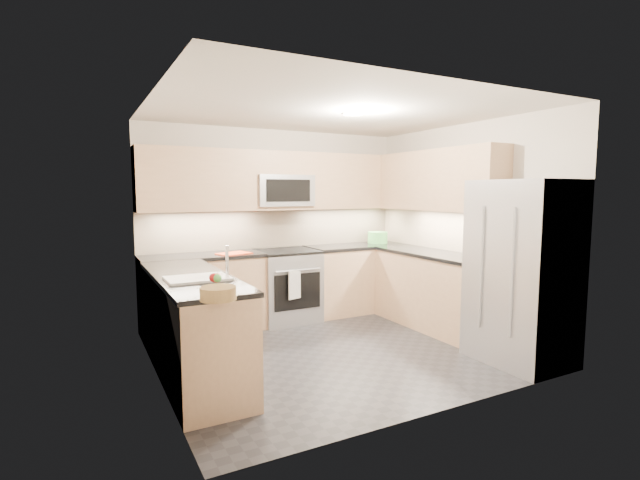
{
  "coord_description": "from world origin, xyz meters",
  "views": [
    {
      "loc": [
        -2.4,
        -4.18,
        1.69
      ],
      "look_at": [
        0.0,
        0.35,
        1.15
      ],
      "focal_mm": 26.0,
      "sensor_mm": 36.0,
      "label": 1
    }
  ],
  "objects": [
    {
      "name": "wall_right",
      "position": [
        1.8,
        0.0,
        1.25
      ],
      "size": [
        0.02,
        3.2,
        2.5
      ],
      "primitive_type": "cube",
      "color": "beige",
      "rests_on": "floor"
    },
    {
      "name": "faucet",
      "position": [
        -1.24,
        -0.25,
        1.08
      ],
      "size": [
        0.03,
        0.03,
        0.28
      ],
      "primitive_type": "cylinder",
      "color": "silver",
      "rests_on": "countertop_peninsula"
    },
    {
      "name": "floor",
      "position": [
        0.0,
        0.0,
        0.0
      ],
      "size": [
        3.6,
        3.2,
        0.0
      ],
      "primitive_type": "cube",
      "color": "#26262B",
      "rests_on": "ground"
    },
    {
      "name": "microwave",
      "position": [
        0.0,
        1.4,
        1.7
      ],
      "size": [
        0.76,
        0.4,
        0.4
      ],
      "primitive_type": "cube",
      "color": "#97989E",
      "rests_on": "upper_cab_back"
    },
    {
      "name": "cutting_board",
      "position": [
        -0.73,
        1.18,
        0.95
      ],
      "size": [
        0.44,
        0.36,
        0.01
      ],
      "primitive_type": "cube",
      "rotation": [
        0.0,
        0.0,
        0.3
      ],
      "color": "red",
      "rests_on": "countertop_back_left"
    },
    {
      "name": "backsplash_right",
      "position": [
        1.8,
        0.45,
        1.2
      ],
      "size": [
        0.01,
        2.3,
        0.51
      ],
      "primitive_type": "cube",
      "color": "#C1A98B",
      "rests_on": "wall_right"
    },
    {
      "name": "gas_range",
      "position": [
        0.0,
        1.28,
        0.46
      ],
      "size": [
        0.76,
        0.65,
        0.91
      ],
      "primitive_type": "cube",
      "color": "#94969B",
      "rests_on": "floor"
    },
    {
      "name": "base_cab_back_right",
      "position": [
        1.09,
        1.3,
        0.45
      ],
      "size": [
        1.42,
        0.6,
        0.9
      ],
      "primitive_type": "cube",
      "color": "tan",
      "rests_on": "floor"
    },
    {
      "name": "countertop_right",
      "position": [
        1.5,
        0.15,
        0.92
      ],
      "size": [
        0.63,
        1.7,
        0.04
      ],
      "primitive_type": "cube",
      "color": "black",
      "rests_on": "base_cab_right"
    },
    {
      "name": "upper_cab_right",
      "position": [
        1.62,
        0.28,
        1.83
      ],
      "size": [
        0.35,
        1.95,
        0.75
      ],
      "primitive_type": "cube",
      "color": "tan",
      "rests_on": "wall_right"
    },
    {
      "name": "dish_towel_check",
      "position": [
        -0.06,
        0.91,
        0.55
      ],
      "size": [
        0.18,
        0.07,
        0.36
      ],
      "primitive_type": "cube",
      "rotation": [
        0.0,
        0.0,
        0.3
      ],
      "color": "white",
      "rests_on": "oven_handle"
    },
    {
      "name": "range_cooktop",
      "position": [
        0.0,
        1.28,
        0.92
      ],
      "size": [
        0.76,
        0.65,
        0.03
      ],
      "primitive_type": "cube",
      "color": "black",
      "rests_on": "gas_range"
    },
    {
      "name": "fridge_handle_left",
      "position": [
        1.08,
        -1.33,
        0.95
      ],
      "size": [
        0.02,
        0.02,
        1.2
      ],
      "primitive_type": "cylinder",
      "color": "#B2B5BA",
      "rests_on": "refrigerator"
    },
    {
      "name": "wall_front",
      "position": [
        0.0,
        -1.6,
        1.25
      ],
      "size": [
        3.6,
        0.02,
        2.5
      ],
      "primitive_type": "cube",
      "color": "beige",
      "rests_on": "floor"
    },
    {
      "name": "countertop_back_right",
      "position": [
        1.09,
        1.3,
        0.92
      ],
      "size": [
        1.42,
        0.63,
        0.04
      ],
      "primitive_type": "cube",
      "color": "black",
      "rests_on": "base_cab_back_right"
    },
    {
      "name": "fruit_basket",
      "position": [
        -1.55,
        -1.07,
        0.99
      ],
      "size": [
        0.27,
        0.27,
        0.09
      ],
      "primitive_type": "cylinder",
      "rotation": [
        0.0,
        0.0,
        0.1
      ],
      "color": "#997847",
      "rests_on": "countertop_peninsula"
    },
    {
      "name": "fruit_pear",
      "position": [
        -1.5,
        -0.87,
        1.05
      ],
      "size": [
        0.06,
        0.06,
        0.06
      ],
      "primitive_type": "sphere",
      "color": "#5CC755",
      "rests_on": "fruit_basket"
    },
    {
      "name": "refrigerator",
      "position": [
        1.45,
        -1.15,
        0.9
      ],
      "size": [
        0.7,
        0.9,
        1.8
      ],
      "primitive_type": "cube",
      "color": "#A6A8AE",
      "rests_on": "floor"
    },
    {
      "name": "wall_left",
      "position": [
        -1.8,
        0.0,
        1.25
      ],
      "size": [
        0.02,
        3.2,
        2.5
      ],
      "primitive_type": "cube",
      "color": "beige",
      "rests_on": "floor"
    },
    {
      "name": "ceiling",
      "position": [
        0.0,
        0.0,
        2.5
      ],
      "size": [
        3.6,
        3.2,
        0.02
      ],
      "primitive_type": "cube",
      "color": "beige",
      "rests_on": "wall_back"
    },
    {
      "name": "base_cab_back_left",
      "position": [
        -1.09,
        1.3,
        0.45
      ],
      "size": [
        1.42,
        0.6,
        0.9
      ],
      "primitive_type": "cube",
      "color": "tan",
      "rests_on": "floor"
    },
    {
      "name": "countertop_back_left",
      "position": [
        -1.09,
        1.3,
        0.92
      ],
      "size": [
        1.42,
        0.63,
        0.04
      ],
      "primitive_type": "cube",
      "color": "black",
      "rests_on": "base_cab_back_left"
    },
    {
      "name": "countertop_peninsula",
      "position": [
        -1.5,
        0.0,
        0.92
      ],
      "size": [
        0.63,
        2.0,
        0.04
      ],
      "primitive_type": "cube",
      "color": "black",
      "rests_on": "base_cab_peninsula"
    },
    {
      "name": "upper_cab_back",
      "position": [
        0.0,
        1.43,
        1.83
      ],
      "size": [
        3.6,
        0.35,
        0.75
      ],
      "primitive_type": "cube",
      "color": "tan",
      "rests_on": "wall_back"
    },
    {
      "name": "oven_handle",
      "position": [
        0.0,
        0.93,
        0.72
      ],
      "size": [
        0.6,
        0.02,
        0.02
      ],
      "primitive_type": "cylinder",
      "rotation": [
        0.0,
        1.57,
        0.0
      ],
      "color": "#B2B5BA",
      "rests_on": "gas_range"
    },
    {
      "name": "utensil_bowl",
      "position": [
        1.48,
        1.34,
        1.02
      ],
      "size": [
        0.3,
        0.3,
        0.16
      ],
      "primitive_type": "cylinder",
      "rotation": [
        0.0,
        0.0,
        0.06
      ],
      "color": "#4DA747",
      "rests_on": "countertop_back_right"
    },
    {
      "name": "wall_back",
      "position": [
        0.0,
        1.6,
        1.25
      ],
      "size": [
        3.6,
        0.02,
        2.5
      ],
      "primitive_type": "cube",
      "color": "beige",
      "rests_on": "floor"
    },
    {
      "name": "fridge_handle_right",
      "position": [
        1.08,
        -0.97,
        0.95
      ],
      "size": [
        0.02,
        0.02,
        1.2
      ],
      "primitive_type": "cylinder",
      "color": "#B2B5BA",
      "rests_on": "refrigerator"
    },
    {
      "name": "fruit_apple",
      "position": [
        -1.52,
        -0.84,
        1.05
      ],
      "size": [
        0.07,
        0.07,
        0.07
      ],
      "primitive_type": "sphere",
      "color": "#B11417",
      "rests_on": "fruit_basket"
    },
    {
      "name": "microwave_door",
      "position": [
        0.0,
        1.2,
        1.7
      ],
      "size": [
        0.6,
        0.01,
        0.28
      ],
      "primitive_type": "cube",
      "color": "black",
      "rests_on": "microwave"
    },
    {
      "name": "backsplash_back",
      "position": [
        0.0,
        1.6,
        1.2
      ],
      "size": [
        3.6,
        0.01,
        0.51
      ],
      "primitive_type": "cube",
      "color": "#C1A98B",
      "rests_on": "wall_back"
    },
    {
      "name": "sink_basin",
      "position": [
        -1.5,
        -0.25,
        0.88
      ],
      "size": [
        0.52,
        0.38,
        0.16
      ],
      "primitive_type": "cube",
      "color": "white",
      "rests_on": "base_cab_peninsula"
    },
    {
      "name": "base_cab_right",
      "position": [
        1.5,
        0.15,
        0.45
      ],
      "size": [
        0.6,
        1.7,
        0.9
      ],
      "primitive_type": "cube",
      "color": "tan",
      "rests_on": "floor"
    },
    {
      "name": "base_cab_peninsula",
      "position": [
        -1.5,
        0.0,
        0.45
      ],
      "size": [
        0.6,
        2.0,
        0.9
      ],
      "primitive_type": "cube",
      "color": "tan",
      "rests_on": "floor"
    },
    {
      "name": "oven_door_glass",
      "position": [
        0.0,
        0.95,
        0.45
      ],
      "size": [
        0.62,
        0.02,
        0.45
      ],
      "primitive_type": "cube",
      "color": "black",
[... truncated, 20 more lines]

